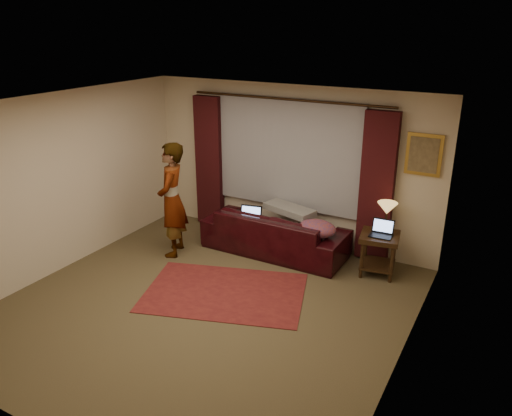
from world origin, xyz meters
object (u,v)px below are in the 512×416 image
Objects in this scene: sofa at (275,225)px; laptop_table at (381,229)px; tiffany_lamp at (386,218)px; person at (172,200)px; laptop_sofa at (249,216)px; end_table at (378,254)px.

laptop_table is (1.69, 0.01, 0.27)m from sofa.
laptop_table is (-0.01, -0.17, -0.12)m from tiffany_lamp.
tiffany_lamp reaches higher than laptop_table.
person is at bearing 31.43° from sofa.
sofa reaches higher than laptop_sofa.
end_table is (2.05, 0.22, -0.28)m from laptop_sofa.
person reaches higher than sofa.
person is (-1.38, -0.83, 0.44)m from sofa.
laptop_sofa is 2.08m from end_table.
laptop_table is (2.08, 0.17, 0.15)m from laptop_sofa.
laptop_table is at bearing -179.35° from sofa.
tiffany_lamp is 0.25× the size of person.
person is (-0.99, -0.67, 0.31)m from laptop_sofa.
person is at bearing -158.52° from laptop_sofa.
sofa is at bearing 9.69° from laptop_sofa.
sofa is 1.27× the size of person.
laptop_sofa is at bearing 100.56° from person.
laptop_sofa is at bearing 22.69° from sofa.
sofa is 6.79× the size of laptop_table.
person reaches higher than tiffany_lamp.
tiffany_lamp is at bearing 74.35° from end_table.
laptop_sofa is at bearing -173.90° from end_table.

